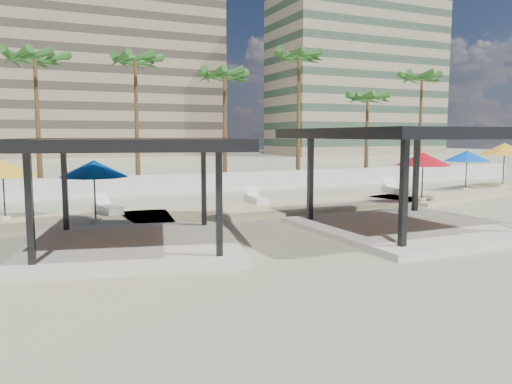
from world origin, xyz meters
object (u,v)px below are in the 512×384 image
Objects in this scene: lounger_a at (108,208)px; lounger_b at (256,199)px; umbrella_c at (423,159)px; lounger_c at (395,189)px; pavilion_central at (411,170)px; pavilion_west at (132,183)px.

lounger_a is 1.06× the size of lounger_b.
umbrella_c is 16.16m from lounger_a.
lounger_c is (1.07, 3.45, -1.99)m from umbrella_c.
pavilion_central is 0.92× the size of pavilion_west.
pavilion_west is 10.60m from lounger_b.
lounger_a is 0.91× the size of lounger_c.
lounger_b is at bearing -99.98° from lounger_a.
lounger_a is (-10.04, 8.22, -1.94)m from pavilion_central.
umbrella_c is at bearing 43.88° from pavilion_central.
pavilion_central is 11.55m from lounger_c.
lounger_b is at bearing 105.84° from lounger_c.
lounger_a is 7.52m from lounger_b.
lounger_c reaches higher than lounger_b.
pavilion_central is at bearing -135.77° from umbrella_c.
lounger_c is (6.86, 9.09, -1.92)m from pavilion_central.
pavilion_central is 3.72× the size of lounger_b.
pavilion_central is at bearing 156.15° from lounger_c.
pavilion_west is at bearing -165.40° from umbrella_c.
pavilion_central reaches higher than lounger_c.
pavilion_west is at bearing 136.51° from lounger_b.
lounger_a is at bearing 96.60° from lounger_b.
lounger_b is 9.40m from lounger_c.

